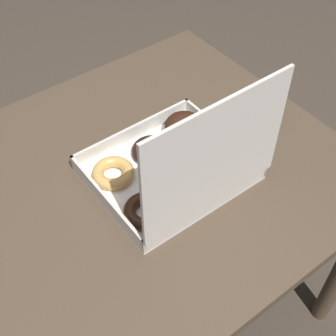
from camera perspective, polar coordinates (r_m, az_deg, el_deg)
name	(u,v)px	position (r m, az deg, el deg)	size (l,w,h in m)	color
ground_plane	(153,300)	(1.81, -1.79, -15.76)	(8.00, 8.00, 0.00)	#42382D
dining_table	(148,194)	(1.28, -2.44, -3.24)	(1.00, 0.91, 0.73)	#4C3D2D
donut_box	(178,162)	(1.14, 1.19, 0.69)	(0.38, 0.33, 0.35)	white
coffee_mug	(259,113)	(1.31, 11.00, 6.59)	(0.07, 0.07, 0.09)	#4C8456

